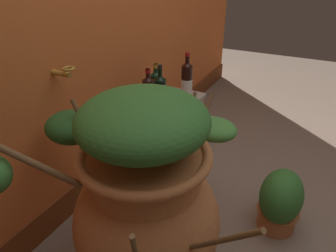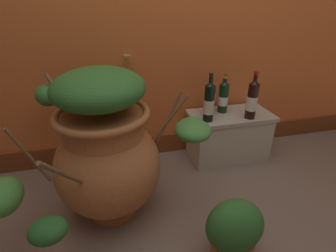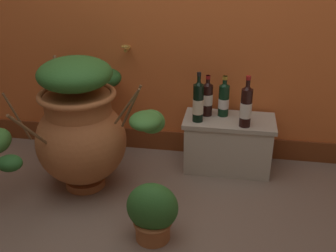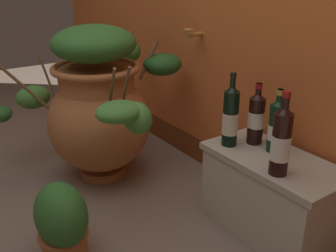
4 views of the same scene
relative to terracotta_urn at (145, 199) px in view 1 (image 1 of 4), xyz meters
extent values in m
plane|color=#7A6656|center=(0.48, -0.52, -0.43)|extent=(7.00, 7.00, 0.00)
cube|color=brown|center=(0.48, 0.57, -0.35)|extent=(4.40, 0.02, 0.16)
cylinder|color=#B28433|center=(0.18, 0.53, 0.36)|extent=(0.02, 0.10, 0.02)
torus|color=#B28433|center=(0.18, 0.48, 0.39)|extent=(0.06, 0.06, 0.01)
ellipsoid|color=#B26638|center=(0.00, -0.01, -0.10)|extent=(0.57, 0.57, 0.56)
cylinder|color=#B26638|center=(0.00, -0.01, 0.15)|extent=(0.41, 0.41, 0.12)
torus|color=#B26638|center=(0.00, -0.01, 0.21)|extent=(0.48, 0.48, 0.04)
cylinder|color=brown|center=(0.34, -0.02, 0.16)|extent=(0.14, 0.02, 0.28)
ellipsoid|color=#428438|center=(0.46, -0.02, 0.07)|extent=(0.17, 0.12, 0.15)
cylinder|color=brown|center=(0.05, 0.30, 0.22)|extent=(0.04, 0.13, 0.22)
ellipsoid|color=#235623|center=(0.06, 0.39, 0.19)|extent=(0.21, 0.23, 0.13)
cylinder|color=brown|center=(-0.16, -0.34, 0.12)|extent=(0.10, 0.23, 0.29)
cylinder|color=brown|center=(-0.23, 0.27, 0.23)|extent=(0.17, 0.25, 0.23)
cylinder|color=brown|center=(0.33, -0.08, 0.18)|extent=(0.18, 0.05, 0.25)
ellipsoid|color=#428438|center=(0.44, -0.11, 0.12)|extent=(0.19, 0.22, 0.09)
ellipsoid|color=#2D6628|center=(0.00, -0.01, 0.34)|extent=(0.45, 0.45, 0.19)
cube|color=beige|center=(0.92, 0.39, -0.25)|extent=(0.59, 0.31, 0.38)
cube|color=#AEA592|center=(0.92, 0.39, -0.07)|extent=(0.62, 0.33, 0.03)
cylinder|color=black|center=(0.87, 0.44, 0.05)|extent=(0.07, 0.07, 0.22)
cone|color=black|center=(0.87, 0.44, 0.17)|extent=(0.07, 0.07, 0.04)
cylinder|color=black|center=(0.87, 0.44, 0.20)|extent=(0.03, 0.03, 0.07)
cylinder|color=#B7932D|center=(0.87, 0.44, 0.22)|extent=(0.03, 0.03, 0.02)
cylinder|color=silver|center=(0.87, 0.44, 0.04)|extent=(0.07, 0.07, 0.07)
cylinder|color=black|center=(1.02, 0.29, 0.07)|extent=(0.07, 0.07, 0.26)
cone|color=black|center=(1.02, 0.29, 0.21)|extent=(0.07, 0.07, 0.04)
cylinder|color=black|center=(1.02, 0.29, 0.24)|extent=(0.03, 0.03, 0.09)
cylinder|color=maroon|center=(1.02, 0.29, 0.28)|extent=(0.03, 0.03, 0.02)
cylinder|color=white|center=(1.02, 0.29, 0.06)|extent=(0.08, 0.08, 0.10)
cylinder|color=black|center=(0.76, 0.43, 0.05)|extent=(0.07, 0.07, 0.22)
cone|color=black|center=(0.76, 0.43, 0.17)|extent=(0.07, 0.07, 0.04)
cylinder|color=black|center=(0.76, 0.43, 0.20)|extent=(0.03, 0.03, 0.07)
cylinder|color=maroon|center=(0.76, 0.43, 0.22)|extent=(0.03, 0.03, 0.02)
cylinder|color=white|center=(0.76, 0.43, 0.06)|extent=(0.08, 0.08, 0.08)
cylinder|color=black|center=(0.71, 0.32, 0.07)|extent=(0.07, 0.07, 0.26)
cone|color=black|center=(0.71, 0.32, 0.21)|extent=(0.07, 0.07, 0.04)
cylinder|color=black|center=(0.71, 0.32, 0.24)|extent=(0.02, 0.02, 0.09)
cylinder|color=black|center=(0.71, 0.32, 0.27)|extent=(0.03, 0.03, 0.02)
cylinder|color=beige|center=(0.71, 0.32, 0.05)|extent=(0.07, 0.07, 0.10)
cylinder|color=#B26638|center=(0.55, -0.45, -0.37)|extent=(0.19, 0.19, 0.12)
torus|color=#A45D33|center=(0.55, -0.45, -0.33)|extent=(0.21, 0.21, 0.02)
ellipsoid|color=#2D6628|center=(0.55, -0.45, -0.23)|extent=(0.28, 0.21, 0.27)
camera|label=1|loc=(-0.75, -0.49, 0.80)|focal=32.70mm
camera|label=2|loc=(0.05, -1.19, 0.72)|focal=26.95mm
camera|label=3|loc=(0.93, -2.19, 1.08)|focal=43.55mm
camera|label=4|loc=(1.89, -0.85, 0.70)|focal=41.27mm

